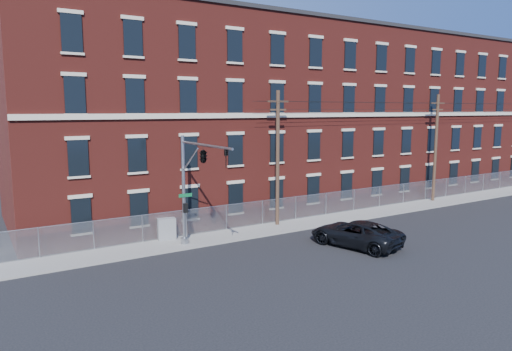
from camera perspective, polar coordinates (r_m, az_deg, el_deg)
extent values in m
plane|color=black|center=(30.25, 5.47, -8.81)|extent=(140.00, 140.00, 0.00)
cube|color=gray|center=(41.65, 14.54, -4.26)|extent=(65.00, 3.00, 0.12)
cube|color=#5E1C16|center=(47.38, 6.96, 7.07)|extent=(55.00, 14.00, 16.00)
cube|color=black|center=(47.95, 7.13, 16.86)|extent=(55.30, 14.30, 0.30)
cube|color=beige|center=(42.08, 13.04, 7.22)|extent=(55.00, 0.18, 0.35)
cube|color=black|center=(31.20, -20.45, -4.59)|extent=(1.20, 0.10, 2.20)
cube|color=black|center=(30.64, -20.78, 2.00)|extent=(1.20, 0.10, 2.20)
cube|color=black|center=(30.51, -21.14, 9.11)|extent=(1.20, 0.10, 2.20)
cube|color=black|center=(30.83, -21.49, 15.80)|extent=(1.20, 0.10, 2.20)
cube|color=black|center=(32.07, -14.01, -3.98)|extent=(1.20, 0.10, 2.20)
cube|color=black|center=(31.54, -14.23, 2.43)|extent=(1.20, 0.10, 2.20)
cube|color=black|center=(31.41, -14.47, 9.34)|extent=(1.20, 0.10, 2.20)
cube|color=black|center=(31.71, -14.71, 15.86)|extent=(1.20, 0.10, 2.20)
cube|color=black|center=(33.33, -7.99, -3.37)|extent=(1.20, 0.10, 2.20)
cube|color=black|center=(32.82, -8.11, 2.81)|extent=(1.20, 0.10, 2.20)
cube|color=black|center=(32.70, -8.25, 9.45)|extent=(1.20, 0.10, 2.20)
cube|color=black|center=(32.99, -8.38, 15.71)|extent=(1.20, 0.10, 2.20)
cube|color=black|center=(34.93, -2.48, -2.77)|extent=(1.20, 0.10, 2.20)
cube|color=black|center=(34.44, -2.51, 3.12)|extent=(1.20, 0.10, 2.20)
cube|color=black|center=(34.33, -2.55, 9.45)|extent=(1.20, 0.10, 2.20)
cube|color=black|center=(34.60, -2.59, 15.42)|extent=(1.20, 0.10, 2.20)
cube|color=black|center=(36.83, 2.51, -2.21)|extent=(1.20, 0.10, 2.20)
cube|color=black|center=(36.36, 2.55, 3.38)|extent=(1.20, 0.10, 2.20)
cube|color=black|center=(36.26, 2.58, 9.38)|extent=(1.20, 0.10, 2.20)
cube|color=black|center=(36.52, 2.62, 15.03)|extent=(1.20, 0.10, 2.20)
cube|color=black|center=(38.98, 6.97, -1.69)|extent=(1.20, 0.10, 2.20)
cube|color=black|center=(38.54, 7.07, 3.59)|extent=(1.20, 0.10, 2.20)
cube|color=black|center=(38.44, 7.16, 9.25)|extent=(1.20, 0.10, 2.20)
cube|color=black|center=(38.69, 7.26, 14.58)|extent=(1.20, 0.10, 2.20)
cube|color=black|center=(41.35, 10.95, -1.22)|extent=(1.20, 0.10, 2.20)
cube|color=black|center=(40.93, 11.08, 3.76)|extent=(1.20, 0.10, 2.20)
cube|color=black|center=(40.84, 11.23, 9.08)|extent=(1.20, 0.10, 2.20)
cube|color=black|center=(41.07, 11.37, 14.11)|extent=(1.20, 0.10, 2.20)
cube|color=black|center=(43.89, 14.48, -0.80)|extent=(1.20, 0.10, 2.20)
cube|color=black|center=(43.50, 14.64, 3.89)|extent=(1.20, 0.10, 2.20)
cube|color=black|center=(43.41, 14.82, 8.90)|extent=(1.20, 0.10, 2.20)
cube|color=black|center=(43.63, 14.99, 13.63)|extent=(1.20, 0.10, 2.20)
cube|color=black|center=(46.58, 17.60, -0.42)|extent=(1.20, 0.10, 2.20)
cube|color=black|center=(46.22, 17.79, 4.00)|extent=(1.20, 0.10, 2.20)
cube|color=black|center=(46.13, 18.00, 8.71)|extent=(1.20, 0.10, 2.20)
cube|color=black|center=(46.34, 18.20, 13.16)|extent=(1.20, 0.10, 2.20)
cube|color=black|center=(49.40, 20.38, -0.09)|extent=(1.20, 0.10, 2.20)
cube|color=black|center=(49.06, 20.59, 4.08)|extent=(1.20, 0.10, 2.20)
cube|color=black|center=(48.98, 20.81, 8.52)|extent=(1.20, 0.10, 2.20)
cube|color=black|center=(49.17, 21.02, 12.71)|extent=(1.20, 0.10, 2.20)
cube|color=black|center=(52.33, 22.86, 0.21)|extent=(1.20, 0.10, 2.20)
cube|color=black|center=(52.00, 23.08, 4.15)|extent=(1.20, 0.10, 2.20)
cube|color=black|center=(51.93, 23.31, 8.33)|extent=(1.20, 0.10, 2.20)
cube|color=black|center=(52.11, 23.53, 12.29)|extent=(1.20, 0.10, 2.20)
cube|color=black|center=(55.34, 25.07, 0.48)|extent=(1.20, 0.10, 2.20)
cube|color=black|center=(55.03, 25.29, 4.20)|extent=(1.20, 0.10, 2.20)
cube|color=black|center=(54.96, 25.53, 8.15)|extent=(1.20, 0.10, 2.20)
cube|color=black|center=(55.13, 25.76, 11.89)|extent=(1.20, 0.10, 2.20)
cube|color=black|center=(58.43, 27.05, 0.72)|extent=(1.20, 0.10, 2.20)
cube|color=black|center=(58.14, 27.27, 4.24)|extent=(1.20, 0.10, 2.20)
cube|color=black|center=(58.07, 27.52, 7.98)|extent=(1.20, 0.10, 2.20)
cube|color=black|center=(58.23, 27.75, 11.52)|extent=(1.20, 0.10, 2.20)
cube|color=#A5A8AD|center=(42.35, 13.32, -2.69)|extent=(59.00, 0.02, 1.80)
cylinder|color=#9EA0A5|center=(42.20, 13.36, -1.49)|extent=(59.00, 0.04, 0.04)
cylinder|color=#9EA0A5|center=(30.48, -24.86, -7.41)|extent=(0.06, 0.06, 1.85)
cylinder|color=#9EA0A5|center=(30.96, -19.12, -6.87)|extent=(0.06, 0.06, 1.85)
cylinder|color=#9EA0A5|center=(31.74, -13.61, -6.28)|extent=(0.06, 0.06, 1.85)
cylinder|color=#9EA0A5|center=(32.79, -8.43, -5.68)|extent=(0.06, 0.06, 1.85)
cylinder|color=#9EA0A5|center=(34.09, -3.61, -5.08)|extent=(0.06, 0.06, 1.85)
cylinder|color=#9EA0A5|center=(35.62, 0.81, -4.49)|extent=(0.06, 0.06, 1.85)
cylinder|color=#9EA0A5|center=(37.35, 4.84, -3.93)|extent=(0.06, 0.06, 1.85)
cylinder|color=#9EA0A5|center=(39.24, 8.49, -3.41)|extent=(0.06, 0.06, 1.85)
cylinder|color=#9EA0A5|center=(41.28, 11.79, -2.92)|extent=(0.06, 0.06, 1.85)
cylinder|color=#9EA0A5|center=(43.45, 14.77, -2.48)|extent=(0.06, 0.06, 1.85)
cylinder|color=#9EA0A5|center=(45.72, 17.46, -2.07)|extent=(0.06, 0.06, 1.85)
cylinder|color=#9EA0A5|center=(48.09, 19.89, -1.69)|extent=(0.06, 0.06, 1.85)
cylinder|color=#9EA0A5|center=(50.54, 22.08, -1.35)|extent=(0.06, 0.06, 1.85)
cylinder|color=#9EA0A5|center=(53.06, 24.07, -1.04)|extent=(0.06, 0.06, 1.85)
cylinder|color=#9EA0A5|center=(55.64, 25.87, -0.76)|extent=(0.06, 0.06, 1.85)
cylinder|color=#9EA0A5|center=(58.26, 27.52, -0.50)|extent=(0.06, 0.06, 1.85)
cylinder|color=#9EA0A5|center=(30.29, -8.78, -1.80)|extent=(0.22, 0.22, 7.00)
cylinder|color=#9EA0A5|center=(31.02, -8.65, -7.82)|extent=(0.50, 0.50, 0.40)
cylinder|color=#9EA0A5|center=(26.96, -6.21, 3.68)|extent=(0.14, 6.50, 0.14)
cylinder|color=#9EA0A5|center=(28.91, -7.94, 1.95)|extent=(0.08, 2.18, 1.56)
cube|color=#0C592D|center=(30.22, -8.57, -2.40)|extent=(0.90, 0.03, 0.22)
cube|color=black|center=(30.27, -8.55, -3.92)|extent=(0.25, 0.25, 0.60)
imported|color=black|center=(24.74, -3.64, 2.05)|extent=(0.16, 0.20, 1.00)
imported|color=black|center=(27.23, -6.42, 2.56)|extent=(0.53, 2.48, 1.00)
cylinder|color=#432E21|center=(34.86, 2.64, 2.06)|extent=(0.28, 0.28, 10.00)
cube|color=#432E21|center=(34.67, 2.69, 8.98)|extent=(1.80, 0.12, 0.12)
cube|color=#432E21|center=(34.67, 2.68, 7.99)|extent=(1.40, 0.12, 0.12)
cylinder|color=#432E21|center=(47.37, 20.96, 3.11)|extent=(0.28, 0.28, 10.00)
cube|color=#432E21|center=(47.23, 21.22, 8.19)|extent=(1.80, 0.12, 0.12)
cube|color=#432E21|center=(47.23, 21.18, 7.47)|extent=(1.40, 0.12, 0.12)
cylinder|color=black|center=(47.05, 21.51, 8.18)|extent=(40.00, 0.02, 0.02)
cylinder|color=black|center=(47.41, 20.93, 8.21)|extent=(40.00, 0.02, 0.02)
cylinder|color=black|center=(47.23, 21.18, 7.47)|extent=(40.00, 0.02, 0.02)
imported|color=black|center=(31.08, 12.00, -6.89)|extent=(4.24, 6.50, 1.66)
cube|color=slate|center=(32.00, -10.79, -6.40)|extent=(1.25, 0.78, 1.46)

